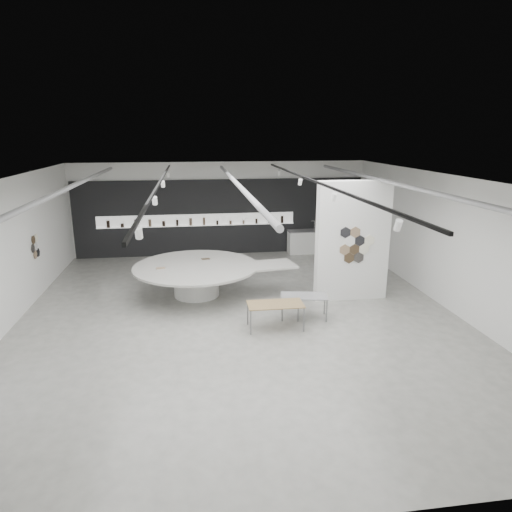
{
  "coord_description": "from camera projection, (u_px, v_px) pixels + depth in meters",
  "views": [
    {
      "loc": [
        -1.23,
        -11.68,
        4.93
      ],
      "look_at": [
        0.62,
        1.2,
        1.4
      ],
      "focal_mm": 32.0,
      "sensor_mm": 36.0,
      "label": 1
    }
  ],
  "objects": [
    {
      "name": "kitchen_counter",
      "position": [
        308.0,
        242.0,
        19.24
      ],
      "size": [
        1.71,
        0.68,
        1.34
      ],
      "rotation": [
        0.0,
        0.0,
        0.01
      ],
      "color": "white",
      "rests_on": "ground"
    },
    {
      "name": "back_wall_display",
      "position": [
        220.0,
        217.0,
        18.83
      ],
      "size": [
        11.8,
        0.27,
        3.1
      ],
      "color": "black",
      "rests_on": "ground"
    },
    {
      "name": "room",
      "position": [
        236.0,
        244.0,
        12.06
      ],
      "size": [
        12.02,
        14.02,
        3.82
      ],
      "color": "#999890",
      "rests_on": "ground"
    },
    {
      "name": "display_island",
      "position": [
        199.0,
        276.0,
        14.14
      ],
      "size": [
        5.32,
        4.39,
        0.99
      ],
      "rotation": [
        0.0,
        0.0,
        0.15
      ],
      "color": "white",
      "rests_on": "ground"
    },
    {
      "name": "sample_table_wood",
      "position": [
        275.0,
        306.0,
        11.75
      ],
      "size": [
        1.44,
        0.73,
        0.67
      ],
      "rotation": [
        0.0,
        0.0,
        -0.01
      ],
      "color": "olive",
      "rests_on": "ground"
    },
    {
      "name": "partition_column",
      "position": [
        353.0,
        241.0,
        13.58
      ],
      "size": [
        2.2,
        0.38,
        3.6
      ],
      "color": "white",
      "rests_on": "ground"
    },
    {
      "name": "sample_table_stone",
      "position": [
        304.0,
        297.0,
        12.42
      ],
      "size": [
        1.35,
        0.85,
        0.65
      ],
      "rotation": [
        0.0,
        0.0,
        -0.19
      ],
      "color": "gray",
      "rests_on": "ground"
    }
  ]
}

